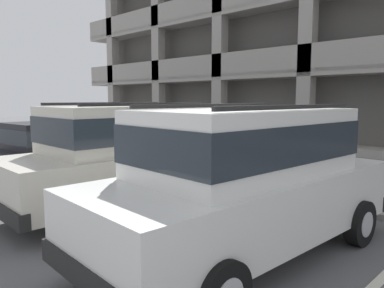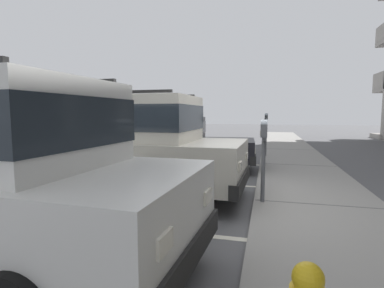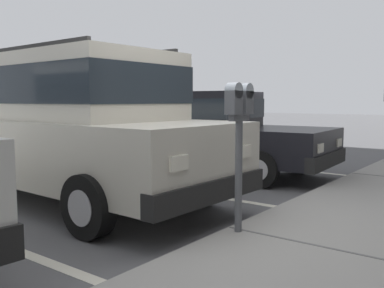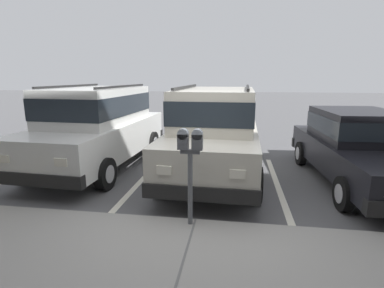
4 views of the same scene
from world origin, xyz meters
The scene contains 6 objects.
ground_plane centered at (0.00, 0.00, -0.05)m, with size 80.00×80.00×0.10m.
sidewalk centered at (0.00, 1.30, 0.06)m, with size 40.00×2.20×0.12m.
parking_stall_lines centered at (1.47, -1.40, 0.00)m, with size 11.86×4.80×0.01m.
silver_suv centered at (-0.10, -2.37, 1.09)m, with size 2.10×4.82×2.03m.
red_sedan centered at (-3.15, -2.25, 0.82)m, with size 2.03×4.58×1.54m.
parking_meter_near centered at (0.06, 0.35, 1.18)m, with size 0.35×0.12×1.42m.
Camera 3 is at (3.53, 2.42, 1.38)m, focal length 40.00 mm.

